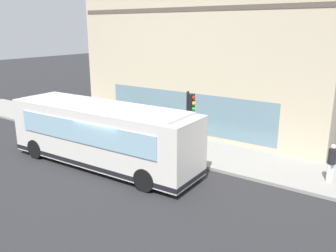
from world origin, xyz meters
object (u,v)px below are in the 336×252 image
object	(u,v)px
city_bus_nearside	(102,135)
pedestrian_near_building_entrance	(72,114)
pedestrian_by_light_pole	(131,121)
fire_hydrant	(193,146)
pedestrian_near_hydrant	(94,115)
newspaper_vending_box	(126,125)
traffic_light_near_corner	(190,113)
pedestrian_walking_along_curb	(332,160)

from	to	relation	value
city_bus_nearside	pedestrian_near_building_entrance	bearing A→B (deg)	60.92
city_bus_nearside	pedestrian_by_light_pole	size ratio (longest dim) A/B	5.77
fire_hydrant	pedestrian_by_light_pole	size ratio (longest dim) A/B	0.42
pedestrian_near_hydrant	newspaper_vending_box	bearing A→B (deg)	-66.61
fire_hydrant	newspaper_vending_box	size ratio (longest dim) A/B	0.82
traffic_light_near_corner	city_bus_nearside	bearing A→B (deg)	132.00
traffic_light_near_corner	pedestrian_near_building_entrance	xyz separation A→B (m)	(0.63, 9.47, -1.48)
city_bus_nearside	fire_hydrant	distance (m)	4.87
pedestrian_near_building_entrance	pedestrian_near_hydrant	distance (m)	1.88
pedestrian_near_hydrant	newspaper_vending_box	xyz separation A→B (m)	(0.85, -1.96, -0.56)
traffic_light_near_corner	pedestrian_near_hydrant	world-z (taller)	traffic_light_near_corner
city_bus_nearside	traffic_light_near_corner	world-z (taller)	traffic_light_near_corner
traffic_light_near_corner	newspaper_vending_box	world-z (taller)	traffic_light_near_corner
traffic_light_near_corner	pedestrian_by_light_pole	size ratio (longest dim) A/B	1.95
fire_hydrant	newspaper_vending_box	distance (m)	5.41
city_bus_nearside	pedestrian_by_light_pole	distance (m)	4.13
pedestrian_near_hydrant	pedestrian_near_building_entrance	bearing A→B (deg)	96.01
pedestrian_by_light_pole	pedestrian_near_hydrant	xyz separation A→B (m)	(-0.15, 2.97, 0.01)
fire_hydrant	pedestrian_near_hydrant	world-z (taller)	pedestrian_near_hydrant
fire_hydrant	pedestrian_near_hydrant	xyz separation A→B (m)	(-0.08, 7.32, 0.66)
pedestrian_by_light_pole	pedestrian_walking_along_curb	world-z (taller)	pedestrian_by_light_pole
fire_hydrant	pedestrian_by_light_pole	xyz separation A→B (m)	(0.07, 4.34, 0.65)
traffic_light_near_corner	fire_hydrant	world-z (taller)	traffic_light_near_corner
pedestrian_by_light_pole	city_bus_nearside	bearing A→B (deg)	-159.32
pedestrian_walking_along_curb	newspaper_vending_box	world-z (taller)	pedestrian_walking_along_curb
pedestrian_near_hydrant	pedestrian_walking_along_curb	bearing A→B (deg)	-89.19
city_bus_nearside	pedestrian_near_hydrant	bearing A→B (deg)	50.15
city_bus_nearside	pedestrian_walking_along_curb	size ratio (longest dim) A/B	5.97
pedestrian_walking_along_curb	traffic_light_near_corner	bearing A→B (deg)	99.06
fire_hydrant	pedestrian_near_hydrant	size ratio (longest dim) A/B	0.42
city_bus_nearside	traffic_light_near_corner	bearing A→B (deg)	-48.00
pedestrian_near_hydrant	newspaper_vending_box	size ratio (longest dim) A/B	1.96
city_bus_nearside	pedestrian_near_hydrant	distance (m)	5.78
city_bus_nearside	pedestrian_walking_along_curb	world-z (taller)	city_bus_nearside
pedestrian_near_hydrant	newspaper_vending_box	world-z (taller)	pedestrian_near_hydrant
traffic_light_near_corner	newspaper_vending_box	distance (m)	6.20
city_bus_nearside	fire_hydrant	world-z (taller)	city_bus_nearside
pedestrian_by_light_pole	pedestrian_near_hydrant	bearing A→B (deg)	92.91
fire_hydrant	traffic_light_near_corner	bearing A→B (deg)	-161.89
traffic_light_near_corner	newspaper_vending_box	xyz separation A→B (m)	(1.67, 5.65, -1.92)
pedestrian_near_building_entrance	pedestrian_walking_along_curb	xyz separation A→B (m)	(0.39, -15.87, 0.08)
fire_hydrant	newspaper_vending_box	world-z (taller)	newspaper_vending_box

